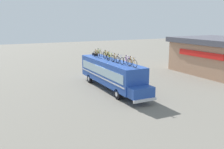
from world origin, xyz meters
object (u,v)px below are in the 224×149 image
Objects in this scene: luggage_bag_1 at (95,54)px; rooftop_bicycle_3 at (106,55)px; rooftop_bicycle_8 at (127,61)px; rooftop_bicycle_4 at (107,56)px; rooftop_bicycle_2 at (96,54)px; rooftop_bicycle_7 at (120,60)px; rooftop_bicycle_9 at (132,63)px; bus at (111,72)px; rooftop_bicycle_6 at (116,59)px; rooftop_bicycle_1 at (99,53)px; rooftop_bicycle_5 at (110,57)px.

rooftop_bicycle_3 is (2.58, 0.25, 0.22)m from luggage_bag_1.
luggage_bag_1 is 0.43× the size of rooftop_bicycle_8.
rooftop_bicycle_4 is 3.86m from rooftop_bicycle_8.
rooftop_bicycle_7 reaches higher than rooftop_bicycle_2.
rooftop_bicycle_8 is at bearing 171.19° from rooftop_bicycle_9.
bus is 3.41m from rooftop_bicycle_2.
rooftop_bicycle_2 is 1.02× the size of rooftop_bicycle_9.
rooftop_bicycle_6 reaches higher than luggage_bag_1.
rooftop_bicycle_2 is (0.94, -0.71, 0.00)m from rooftop_bicycle_1.
luggage_bag_1 is 0.40× the size of rooftop_bicycle_5.
rooftop_bicycle_7 is 0.95m from rooftop_bicycle_8.
rooftop_bicycle_3 is 4.87m from rooftop_bicycle_8.
rooftop_bicycle_1 is at bearing 172.70° from rooftop_bicycle_5.
rooftop_bicycle_5 reaches higher than rooftop_bicycle_8.
rooftop_bicycle_9 is (3.98, 0.08, 1.62)m from bus.
bus is at bearing -9.91° from rooftop_bicycle_3.
rooftop_bicycle_8 reaches higher than bus.
rooftop_bicycle_5 is (2.03, -0.50, 0.02)m from rooftop_bicycle_3.
rooftop_bicycle_5 is at bearing -171.45° from rooftop_bicycle_6.
rooftop_bicycle_1 is at bearing 142.64° from rooftop_bicycle_2.
rooftop_bicycle_4 is 2.97m from rooftop_bicycle_7.
rooftop_bicycle_9 is at bearing 3.46° from rooftop_bicycle_5.
rooftop_bicycle_3 is 1.01× the size of rooftop_bicycle_4.
rooftop_bicycle_5 is 1.08× the size of rooftop_bicycle_8.
luggage_bag_1 is (-4.54, 0.10, 1.36)m from bus.
rooftop_bicycle_2 is at bearing -177.12° from rooftop_bicycle_7.
rooftop_bicycle_4 is at bearing -8.10° from rooftop_bicycle_1.
bus is 6.96× the size of rooftop_bicycle_9.
rooftop_bicycle_9 is at bearing 1.75° from rooftop_bicycle_6.
bus is 16.75× the size of luggage_bag_1.
rooftop_bicycle_3 is (1.97, -0.01, -0.01)m from rooftop_bicycle_1.
bus is 6.94× the size of rooftop_bicycle_3.
rooftop_bicycle_3 is at bearing 177.46° from rooftop_bicycle_9.
rooftop_bicycle_4 reaches higher than rooftop_bicycle_3.
bus is 7.20× the size of rooftop_bicycle_7.
rooftop_bicycle_4 is at bearing -175.66° from bus.
bus is 7.14× the size of rooftop_bicycle_8.
rooftop_bicycle_1 is 0.95× the size of rooftop_bicycle_9.
rooftop_bicycle_8 is at bearing 7.82° from rooftop_bicycle_6.
rooftop_bicycle_8 is (0.88, 0.35, -0.01)m from rooftop_bicycle_7.
rooftop_bicycle_4 is (1.02, -0.41, 0.03)m from rooftop_bicycle_3.
rooftop_bicycle_4 is at bearing -22.06° from rooftop_bicycle_3.
rooftop_bicycle_2 is (1.55, -0.46, 0.24)m from luggage_bag_1.
rooftop_bicycle_9 is at bearing -1.99° from rooftop_bicycle_1.
rooftop_bicycle_6 is 0.98× the size of rooftop_bicycle_9.
rooftop_bicycle_4 is at bearing -178.26° from rooftop_bicycle_9.
rooftop_bicycle_5 is at bearing 3.78° from rooftop_bicycle_2.
bus is at bearing 112.91° from rooftop_bicycle_5.
luggage_bag_1 is 0.42× the size of rooftop_bicycle_4.
luggage_bag_1 is at bearing 179.89° from rooftop_bicycle_9.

